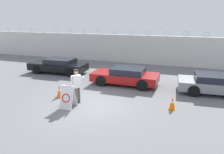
{
  "coord_description": "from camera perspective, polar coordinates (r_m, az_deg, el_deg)",
  "views": [
    {
      "loc": [
        4.63,
        -9.54,
        4.45
      ],
      "look_at": [
        0.47,
        2.05,
        1.02
      ],
      "focal_mm": 35.0,
      "sensor_mm": 36.0,
      "label": 1
    }
  ],
  "objects": [
    {
      "name": "perimeter_wall",
      "position": [
        21.42,
        7.11,
        7.16
      ],
      "size": [
        36.0,
        0.3,
        3.18
      ],
      "color": "silver",
      "rests_on": "ground_plane"
    },
    {
      "name": "parked_car_front_coupe",
      "position": [
        18.25,
        -13.81,
        2.96
      ],
      "size": [
        4.73,
        2.02,
        1.18
      ],
      "rotation": [
        0.0,
        0.0,
        3.18
      ],
      "color": "black",
      "rests_on": "ground_plane"
    },
    {
      "name": "traffic_cone_mid",
      "position": [
        11.28,
        15.47,
        -6.57
      ],
      "size": [
        0.36,
        0.36,
        0.63
      ],
      "color": "orange",
      "rests_on": "ground_plane"
    },
    {
      "name": "security_guard",
      "position": [
        11.5,
        -9.18,
        -1.95
      ],
      "size": [
        0.63,
        0.57,
        1.83
      ],
      "rotation": [
        0.0,
        0.0,
        0.94
      ],
      "color": "#514C42",
      "rests_on": "ground_plane"
    },
    {
      "name": "parked_car_rear_sedan",
      "position": [
        14.64,
        3.58,
        0.32
      ],
      "size": [
        4.41,
        1.97,
        1.18
      ],
      "rotation": [
        0.0,
        0.0,
        3.14
      ],
      "color": "black",
      "rests_on": "ground_plane"
    },
    {
      "name": "traffic_cone_near",
      "position": [
        12.81,
        -13.54,
        -3.61
      ],
      "size": [
        0.39,
        0.39,
        0.69
      ],
      "color": "orange",
      "rests_on": "ground_plane"
    },
    {
      "name": "parked_car_far_side",
      "position": [
        14.31,
        25.79,
        -1.64
      ],
      "size": [
        4.64,
        2.25,
        1.16
      ],
      "rotation": [
        0.0,
        0.0,
        0.07
      ],
      "color": "black",
      "rests_on": "ground_plane"
    },
    {
      "name": "barricade_sign",
      "position": [
        11.14,
        -11.54,
        -5.12
      ],
      "size": [
        0.71,
        0.73,
        1.16
      ],
      "rotation": [
        0.0,
        0.0,
        0.04
      ],
      "color": "white",
      "rests_on": "ground_plane"
    },
    {
      "name": "ground_plane",
      "position": [
        11.5,
        -5.72,
        -7.3
      ],
      "size": [
        90.0,
        90.0,
        0.0
      ],
      "primitive_type": "plane",
      "color": "slate"
    }
  ]
}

